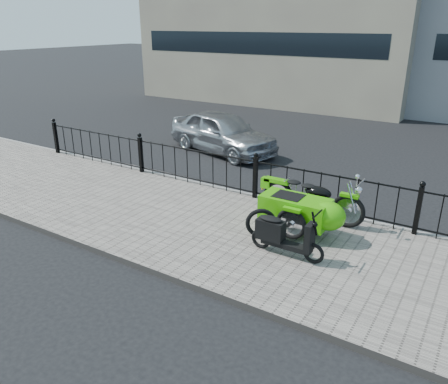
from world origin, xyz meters
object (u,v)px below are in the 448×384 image
Objects in this scene: motorcycle_sidecar at (307,209)px; scooter at (282,235)px; sedan_car at (222,132)px; spare_tire at (261,223)px.

scooter is at bearing -90.84° from motorcycle_sidecar.
motorcycle_sidecar is at bearing -117.98° from sedan_car.
spare_tire is at bearing -131.88° from motorcycle_sidecar.
sedan_car is (-3.96, 4.88, 0.24)m from spare_tire.
spare_tire is at bearing -126.43° from sedan_car.
sedan_car reaches higher than motorcycle_sidecar.
scooter is (-0.02, -1.06, -0.11)m from motorcycle_sidecar.
motorcycle_sidecar is 6.21m from sedan_car.
spare_tire is at bearing 148.52° from scooter.
sedan_car is (-4.57, 5.25, 0.18)m from scooter.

